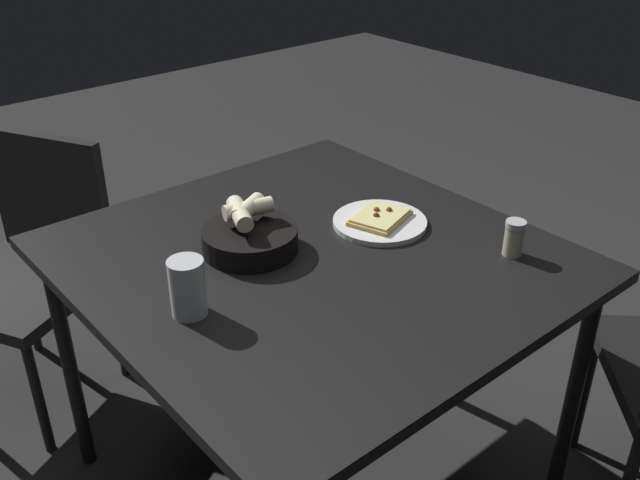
{
  "coord_description": "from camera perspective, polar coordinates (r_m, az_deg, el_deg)",
  "views": [
    {
      "loc": [
        0.92,
        1.12,
        1.59
      ],
      "look_at": [
        0.0,
        0.03,
        0.8
      ],
      "focal_mm": 39.8,
      "sensor_mm": 36.0,
      "label": 1
    }
  ],
  "objects": [
    {
      "name": "ground",
      "position": [
        2.15,
        -0.57,
        -18.61
      ],
      "size": [
        8.0,
        8.0,
        0.0
      ],
      "primitive_type": "plane",
      "color": "#2A2A2A"
    },
    {
      "name": "dining_table",
      "position": [
        1.71,
        -0.68,
        -2.81
      ],
      "size": [
        1.04,
        1.09,
        0.75
      ],
      "color": "black",
      "rests_on": "ground"
    },
    {
      "name": "pizza_plate",
      "position": [
        1.8,
        4.91,
        1.51
      ],
      "size": [
        0.24,
        0.24,
        0.04
      ],
      "color": "white",
      "rests_on": "dining_table"
    },
    {
      "name": "bread_basket",
      "position": [
        1.68,
        -5.75,
        0.37
      ],
      "size": [
        0.23,
        0.23,
        0.12
      ],
      "color": "black",
      "rests_on": "dining_table"
    },
    {
      "name": "beer_glass",
      "position": [
        1.46,
        -10.57,
        -4.04
      ],
      "size": [
        0.07,
        0.07,
        0.13
      ],
      "color": "silver",
      "rests_on": "dining_table"
    },
    {
      "name": "pepper_shaker",
      "position": [
        1.71,
        15.3,
        0.01
      ],
      "size": [
        0.05,
        0.05,
        0.09
      ],
      "color": "#BFB299",
      "rests_on": "dining_table"
    },
    {
      "name": "chair_far",
      "position": [
        2.36,
        -22.11,
        -1.21
      ],
      "size": [
        0.59,
        0.59,
        0.84
      ],
      "color": "#272727",
      "rests_on": "ground"
    }
  ]
}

